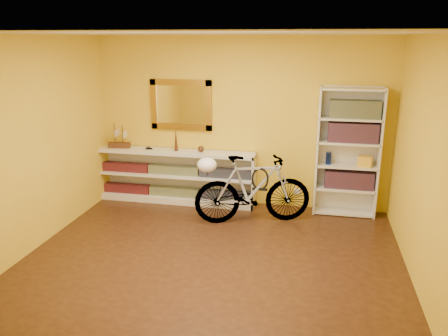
% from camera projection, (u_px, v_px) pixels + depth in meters
% --- Properties ---
extents(floor, '(4.50, 4.00, 0.01)m').
position_uv_depth(floor, '(212.00, 261.00, 5.26)').
color(floor, black).
rests_on(floor, ground).
extents(ceiling, '(4.50, 4.00, 0.01)m').
position_uv_depth(ceiling, '(210.00, 33.00, 4.51)').
color(ceiling, silver).
rests_on(ceiling, ground).
extents(back_wall, '(4.50, 0.01, 2.60)m').
position_uv_depth(back_wall, '(241.00, 123.00, 6.77)').
color(back_wall, gold).
rests_on(back_wall, ground).
extents(left_wall, '(0.01, 4.00, 2.60)m').
position_uv_depth(left_wall, '(30.00, 146.00, 5.33)').
color(left_wall, gold).
rests_on(left_wall, ground).
extents(right_wall, '(0.01, 4.00, 2.60)m').
position_uv_depth(right_wall, '(428.00, 167.00, 4.44)').
color(right_wall, gold).
rests_on(right_wall, ground).
extents(gilt_mirror, '(0.98, 0.06, 0.78)m').
position_uv_depth(gilt_mirror, '(181.00, 105.00, 6.84)').
color(gilt_mirror, olive).
rests_on(gilt_mirror, back_wall).
extents(wall_socket, '(0.09, 0.02, 0.09)m').
position_uv_depth(wall_socket, '(297.00, 191.00, 6.87)').
color(wall_socket, silver).
rests_on(wall_socket, back_wall).
extents(console_unit, '(2.60, 0.35, 0.85)m').
position_uv_depth(console_unit, '(174.00, 176.00, 7.04)').
color(console_unit, silver).
rests_on(console_unit, floor).
extents(cd_row_lower, '(2.50, 0.13, 0.14)m').
position_uv_depth(cd_row_lower, '(175.00, 192.00, 7.10)').
color(cd_row_lower, black).
rests_on(cd_row_lower, console_unit).
extents(cd_row_upper, '(2.50, 0.13, 0.14)m').
position_uv_depth(cd_row_upper, '(174.00, 170.00, 6.99)').
color(cd_row_upper, navy).
rests_on(cd_row_upper, console_unit).
extents(model_ship, '(0.36, 0.17, 0.41)m').
position_uv_depth(model_ship, '(119.00, 135.00, 7.04)').
color(model_ship, '#402312').
rests_on(model_ship, console_unit).
extents(toy_car, '(0.00, 0.00, 0.00)m').
position_uv_depth(toy_car, '(149.00, 149.00, 7.00)').
color(toy_car, black).
rests_on(toy_car, console_unit).
extents(bronze_ornament, '(0.06, 0.06, 0.35)m').
position_uv_depth(bronze_ornament, '(176.00, 140.00, 6.86)').
color(bronze_ornament, '#4F2C1B').
rests_on(bronze_ornament, console_unit).
extents(decorative_orb, '(0.10, 0.10, 0.10)m').
position_uv_depth(decorative_orb, '(201.00, 149.00, 6.82)').
color(decorative_orb, '#4F2C1B').
rests_on(decorative_orb, console_unit).
extents(bookcase, '(0.90, 0.30, 1.90)m').
position_uv_depth(bookcase, '(348.00, 153.00, 6.39)').
color(bookcase, silver).
rests_on(bookcase, floor).
extents(book_row_a, '(0.70, 0.22, 0.26)m').
position_uv_depth(book_row_a, '(349.00, 179.00, 6.50)').
color(book_row_a, maroon).
rests_on(book_row_a, bookcase).
extents(book_row_b, '(0.70, 0.22, 0.28)m').
position_uv_depth(book_row_b, '(353.00, 132.00, 6.30)').
color(book_row_b, maroon).
rests_on(book_row_b, bookcase).
extents(book_row_c, '(0.70, 0.22, 0.25)m').
position_uv_depth(book_row_c, '(355.00, 109.00, 6.20)').
color(book_row_c, '#1B585F').
rests_on(book_row_c, bookcase).
extents(travel_mug, '(0.08, 0.08, 0.18)m').
position_uv_depth(travel_mug, '(329.00, 158.00, 6.45)').
color(travel_mug, navy).
rests_on(travel_mug, bookcase).
extents(red_tin, '(0.16, 0.16, 0.18)m').
position_uv_depth(red_tin, '(336.00, 110.00, 6.29)').
color(red_tin, maroon).
rests_on(red_tin, bookcase).
extents(yellow_bag, '(0.22, 0.18, 0.15)m').
position_uv_depth(yellow_bag, '(365.00, 162.00, 6.34)').
color(yellow_bag, yellow).
rests_on(yellow_bag, bookcase).
extents(bicycle, '(0.94, 1.75, 1.00)m').
position_uv_depth(bicycle, '(253.00, 189.00, 6.21)').
color(bicycle, silver).
rests_on(bicycle, floor).
extents(helmet, '(0.27, 0.26, 0.21)m').
position_uv_depth(helmet, '(207.00, 165.00, 6.04)').
color(helmet, white).
rests_on(helmet, bicycle).
extents(u_lock, '(0.24, 0.03, 0.24)m').
position_uv_depth(u_lock, '(260.00, 179.00, 6.18)').
color(u_lock, black).
rests_on(u_lock, bicycle).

